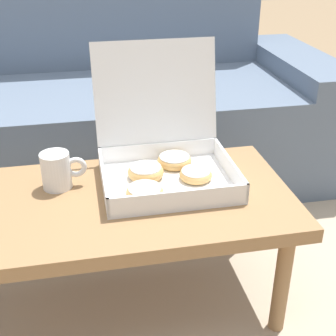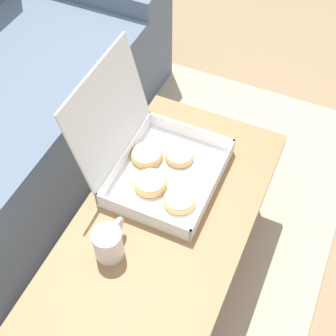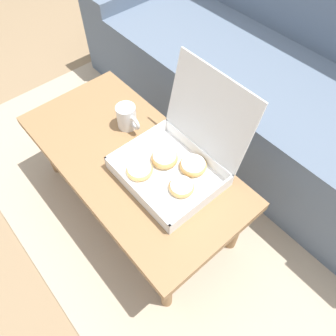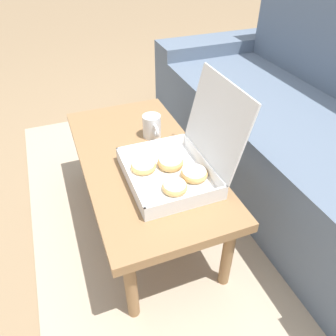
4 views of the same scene
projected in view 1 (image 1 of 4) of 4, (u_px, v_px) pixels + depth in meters
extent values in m
plane|color=#937756|center=(116.00, 288.00, 1.52)|extent=(12.00, 12.00, 0.00)
cube|color=tan|center=(108.00, 233.00, 1.78)|extent=(2.23, 1.81, 0.01)
cube|color=slate|center=(97.00, 142.00, 1.99)|extent=(1.63, 0.63, 0.45)
cube|color=slate|center=(88.00, 61.00, 2.24)|extent=(1.63, 0.20, 0.94)
cube|color=slate|center=(293.00, 110.00, 2.22)|extent=(0.24, 0.83, 0.53)
cube|color=#997047|center=(111.00, 205.00, 1.29)|extent=(1.00, 0.50, 0.04)
cylinder|color=#997047|center=(282.00, 283.00, 1.29)|extent=(0.04, 0.04, 0.35)
cylinder|color=#997047|center=(237.00, 210.00, 1.62)|extent=(0.04, 0.04, 0.35)
cube|color=white|center=(168.00, 182.00, 1.35)|extent=(0.38, 0.31, 0.01)
cube|color=white|center=(180.00, 200.00, 1.20)|extent=(0.38, 0.01, 0.05)
cube|color=white|center=(159.00, 150.00, 1.47)|extent=(0.38, 0.01, 0.05)
cube|color=white|center=(104.00, 179.00, 1.30)|extent=(0.01, 0.31, 0.05)
cube|color=white|center=(229.00, 167.00, 1.37)|extent=(0.01, 0.31, 0.05)
cube|color=white|center=(156.00, 92.00, 1.42)|extent=(0.38, 0.08, 0.30)
torus|color=tan|center=(196.00, 175.00, 1.35)|extent=(0.10, 0.10, 0.03)
cylinder|color=white|center=(196.00, 172.00, 1.35)|extent=(0.08, 0.08, 0.01)
torus|color=tan|center=(174.00, 161.00, 1.43)|extent=(0.10, 0.10, 0.03)
cylinder|color=white|center=(174.00, 158.00, 1.42)|extent=(0.09, 0.09, 0.01)
torus|color=tan|center=(145.00, 192.00, 1.26)|extent=(0.10, 0.10, 0.03)
cylinder|color=white|center=(145.00, 189.00, 1.26)|extent=(0.09, 0.09, 0.01)
torus|color=tan|center=(146.00, 172.00, 1.36)|extent=(0.11, 0.11, 0.03)
cylinder|color=white|center=(146.00, 169.00, 1.35)|extent=(0.09, 0.09, 0.02)
cylinder|color=white|center=(56.00, 171.00, 1.31)|extent=(0.08, 0.08, 0.11)
torus|color=white|center=(76.00, 167.00, 1.32)|extent=(0.06, 0.01, 0.06)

